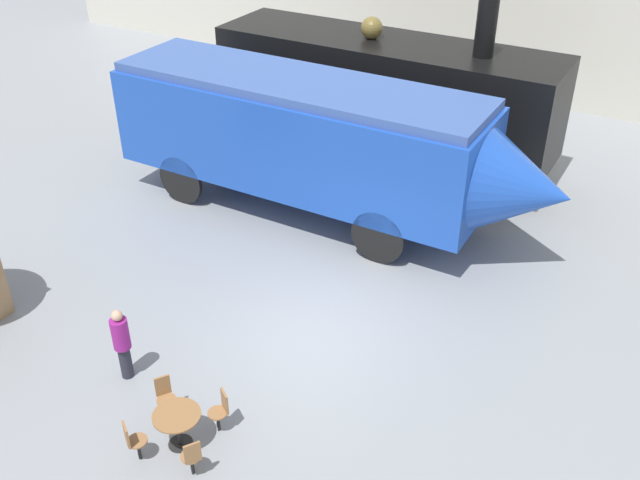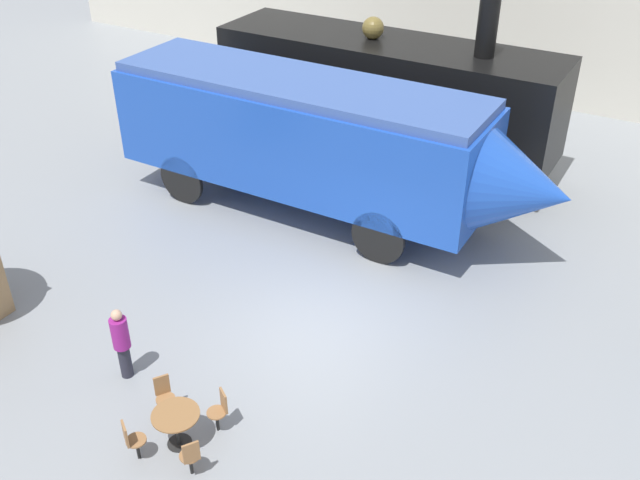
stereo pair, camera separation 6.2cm
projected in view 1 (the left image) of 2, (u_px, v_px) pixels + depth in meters
ground_plane at (313, 329)px, 15.40m from camera, size 80.00×80.00×0.00m
steam_locomotive at (386, 89)px, 21.33m from camera, size 10.36×2.70×5.51m
streamlined_locomotive at (324, 139)px, 18.34m from camera, size 12.11×2.82×3.71m
cafe_table_near at (177, 421)px, 12.39m from camera, size 0.85×0.85×0.73m
cafe_chair_0 at (192, 456)px, 11.82m from camera, size 0.40×0.40×0.87m
cafe_chair_1 at (221, 409)px, 12.72m from camera, size 0.40×0.40×0.87m
cafe_chair_2 at (165, 394)px, 13.02m from camera, size 0.40×0.40×0.87m
cafe_chair_3 at (132, 439)px, 12.12m from camera, size 0.40×0.40×0.87m
visitor_person at (122, 342)px, 13.71m from camera, size 0.34×0.34×1.62m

